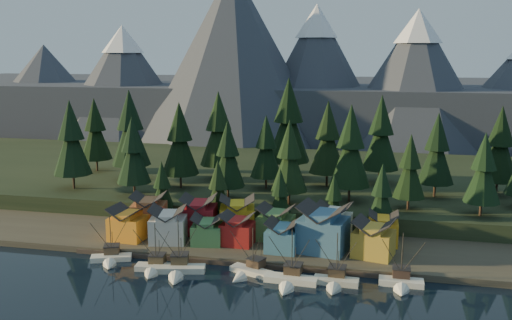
% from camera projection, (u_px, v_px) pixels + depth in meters
% --- Properties ---
extents(ground, '(500.00, 500.00, 0.00)m').
position_uv_depth(ground, '(220.00, 293.00, 114.22)').
color(ground, black).
rests_on(ground, ground).
extents(shore_strip, '(400.00, 50.00, 1.50)m').
position_uv_depth(shore_strip, '(262.00, 230.00, 152.41)').
color(shore_strip, '#3A342A').
rests_on(shore_strip, ground).
extents(hillside, '(420.00, 100.00, 6.00)m').
position_uv_depth(hillside, '(292.00, 181.00, 199.91)').
color(hillside, black).
rests_on(hillside, ground).
extents(dock, '(80.00, 4.00, 1.00)m').
position_uv_depth(dock, '(240.00, 262.00, 129.94)').
color(dock, '#453931').
rests_on(dock, ground).
extents(mountain_ridge, '(560.00, 190.00, 90.00)m').
position_uv_depth(mountain_ridge, '(320.00, 91.00, 314.95)').
color(mountain_ridge, '#474D5B').
rests_on(mountain_ridge, ground).
extents(boat_0, '(9.95, 10.52, 11.80)m').
position_uv_depth(boat_0, '(110.00, 252.00, 130.74)').
color(boat_0, silver).
rests_on(boat_0, ground).
extents(boat_1, '(9.28, 9.91, 11.78)m').
position_uv_depth(boat_1, '(154.00, 261.00, 124.98)').
color(boat_1, silver).
rests_on(boat_1, ground).
extents(boat_2, '(12.30, 12.96, 12.82)m').
position_uv_depth(boat_2, '(178.00, 264.00, 123.58)').
color(boat_2, beige).
rests_on(boat_2, ground).
extents(boat_3, '(10.40, 10.86, 11.45)m').
position_uv_depth(boat_3, '(248.00, 266.00, 122.90)').
color(boat_3, silver).
rests_on(boat_3, ground).
extents(boat_4, '(11.60, 12.53, 12.51)m').
position_uv_depth(boat_4, '(290.00, 274.00, 117.98)').
color(boat_4, white).
rests_on(boat_4, ground).
extents(boat_5, '(9.69, 10.49, 12.12)m').
position_uv_depth(boat_5, '(336.00, 275.00, 117.30)').
color(boat_5, beige).
rests_on(boat_5, ground).
extents(boat_6, '(9.34, 10.18, 12.37)m').
position_uv_depth(boat_6, '(402.00, 275.00, 116.72)').
color(boat_6, white).
rests_on(boat_6, ground).
extents(house_front_0, '(8.82, 8.39, 8.33)m').
position_uv_depth(house_front_0, '(128.00, 222.00, 141.75)').
color(house_front_0, orange).
rests_on(house_front_0, shore_strip).
extents(house_front_1, '(10.03, 9.77, 8.85)m').
position_uv_depth(house_front_1, '(168.00, 224.00, 139.71)').
color(house_front_1, silver).
rests_on(house_front_1, shore_strip).
extents(house_front_2, '(8.27, 8.31, 7.08)m').
position_uv_depth(house_front_2, '(207.00, 229.00, 138.57)').
color(house_front_2, '#437C45').
rests_on(house_front_2, shore_strip).
extents(house_front_3, '(7.86, 7.52, 7.70)m').
position_uv_depth(house_front_3, '(238.00, 228.00, 138.04)').
color(house_front_3, maroon).
rests_on(house_front_3, shore_strip).
extents(house_front_4, '(7.58, 8.13, 7.43)m').
position_uv_depth(house_front_4, '(282.00, 235.00, 133.43)').
color(house_front_4, teal).
rests_on(house_front_4, shore_strip).
extents(house_front_5, '(12.42, 11.64, 11.30)m').
position_uv_depth(house_front_5, '(323.00, 227.00, 132.91)').
color(house_front_5, '#376284').
rests_on(house_front_5, shore_strip).
extents(house_front_6, '(10.30, 9.94, 8.69)m').
position_uv_depth(house_front_6, '(374.00, 237.00, 129.67)').
color(house_front_6, '#B2902D').
rests_on(house_front_6, shore_strip).
extents(house_back_0, '(9.99, 9.72, 9.37)m').
position_uv_depth(house_back_0, '(149.00, 210.00, 150.62)').
color(house_back_0, '#9F5F38').
rests_on(house_back_0, shore_strip).
extents(house_back_1, '(9.76, 9.85, 9.68)m').
position_uv_depth(house_back_1, '(199.00, 213.00, 146.86)').
color(house_back_1, maroon).
rests_on(house_back_1, shore_strip).
extents(house_back_2, '(10.48, 9.94, 9.39)m').
position_uv_depth(house_back_2, '(237.00, 213.00, 147.45)').
color(house_back_2, gold).
rests_on(house_back_2, shore_strip).
extents(house_back_3, '(9.24, 8.41, 8.63)m').
position_uv_depth(house_back_3, '(276.00, 222.00, 141.59)').
color(house_back_3, '#4B7A42').
rests_on(house_back_3, shore_strip).
extents(house_back_4, '(9.36, 9.06, 9.21)m').
position_uv_depth(house_back_4, '(333.00, 221.00, 141.15)').
color(house_back_4, white).
rests_on(house_back_4, shore_strip).
extents(house_back_5, '(7.16, 7.25, 7.95)m').
position_uv_depth(house_back_5, '(383.00, 228.00, 138.07)').
color(house_back_5, gold).
rests_on(house_back_5, shore_strip).
extents(tree_hill_0, '(11.80, 11.80, 27.49)m').
position_uv_depth(tree_hill_0, '(71.00, 140.00, 173.54)').
color(tree_hill_0, '#332319').
rests_on(tree_hill_0, hillside).
extents(tree_hill_1, '(12.76, 12.76, 29.72)m').
position_uv_depth(tree_hill_1, '(130.00, 131.00, 186.05)').
color(tree_hill_1, '#332319').
rests_on(tree_hill_1, hillside).
extents(tree_hill_2, '(10.07, 10.07, 23.45)m').
position_uv_depth(tree_hill_2, '(133.00, 153.00, 165.36)').
color(tree_hill_2, '#332319').
rests_on(tree_hill_2, hillside).
extents(tree_hill_3, '(11.49, 11.49, 26.76)m').
position_uv_depth(tree_hill_3, '(180.00, 141.00, 174.36)').
color(tree_hill_3, '#332319').
rests_on(tree_hill_3, hillside).
extents(tree_hill_4, '(12.51, 12.51, 29.14)m').
position_uv_depth(tree_hill_4, '(219.00, 131.00, 186.76)').
color(tree_hill_4, '#332319').
rests_on(tree_hill_4, hillside).
extents(tree_hill_5, '(9.78, 9.78, 22.79)m').
position_uv_depth(tree_hill_5, '(228.00, 156.00, 161.29)').
color(tree_hill_5, '#332319').
rests_on(tree_hill_5, hillside).
extents(tree_hill_6, '(9.81, 9.81, 22.86)m').
position_uv_depth(tree_hill_6, '(266.00, 149.00, 173.92)').
color(tree_hill_6, '#332319').
rests_on(tree_hill_6, hillside).
extents(tree_hill_7, '(10.17, 10.17, 23.70)m').
position_uv_depth(tree_hill_7, '(289.00, 159.00, 155.38)').
color(tree_hill_7, '#332319').
rests_on(tree_hill_7, hillside).
extents(tree_hill_8, '(11.58, 11.58, 26.97)m').
position_uv_depth(tree_hill_8, '(328.00, 140.00, 176.32)').
color(tree_hill_8, '#332319').
rests_on(tree_hill_8, hillside).
extents(tree_hill_9, '(11.82, 11.82, 27.53)m').
position_uv_depth(tree_hill_9, '(350.00, 149.00, 158.24)').
color(tree_hill_9, '#332319').
rests_on(tree_hill_9, hillside).
extents(tree_hill_10, '(12.21, 12.21, 28.45)m').
position_uv_depth(tree_hill_10, '(381.00, 135.00, 180.37)').
color(tree_hill_10, '#332319').
rests_on(tree_hill_10, hillside).
extents(tree_hill_11, '(8.80, 8.80, 20.50)m').
position_uv_depth(tree_hill_11, '(410.00, 169.00, 150.70)').
color(tree_hill_11, '#332319').
rests_on(tree_hill_11, hillside).
extents(tree_hill_12, '(10.61, 10.61, 24.72)m').
position_uv_depth(tree_hill_12, '(437.00, 151.00, 163.87)').
color(tree_hill_12, '#332319').
rests_on(tree_hill_12, hillside).
extents(tree_hill_13, '(9.34, 9.34, 21.76)m').
position_uv_depth(tree_hill_13, '(483.00, 171.00, 144.76)').
color(tree_hill_13, '#332319').
rests_on(tree_hill_13, hillside).
extents(tree_hill_14, '(11.35, 11.35, 26.44)m').
position_uv_depth(tree_hill_14, '(500.00, 147.00, 165.55)').
color(tree_hill_14, '#332319').
rests_on(tree_hill_14, hillside).
extents(tree_hill_15, '(14.40, 14.40, 33.54)m').
position_uv_depth(tree_hill_15, '(288.00, 123.00, 188.26)').
color(tree_hill_15, '#332319').
rests_on(tree_hill_15, hillside).
extents(tree_hill_16, '(11.10, 11.10, 25.86)m').
position_uv_depth(tree_hill_16, '(95.00, 131.00, 199.92)').
color(tree_hill_16, '#332319').
rests_on(tree_hill_16, hillside).
extents(tree_shore_0, '(7.21, 7.21, 16.79)m').
position_uv_depth(tree_shore_0, '(162.00, 188.00, 156.62)').
color(tree_shore_0, '#332319').
rests_on(tree_shore_0, shore_strip).
extents(tree_shore_1, '(7.63, 7.63, 17.78)m').
position_uv_depth(tree_shore_1, '(218.00, 189.00, 153.05)').
color(tree_shore_1, '#332319').
rests_on(tree_shore_1, shore_strip).
extents(tree_shore_2, '(6.94, 6.94, 16.17)m').
position_uv_depth(tree_shore_2, '(280.00, 196.00, 149.54)').
color(tree_shore_2, '#332319').
rests_on(tree_shore_2, shore_strip).
extents(tree_shore_3, '(6.64, 6.64, 15.48)m').
position_uv_depth(tree_shore_3, '(334.00, 200.00, 146.58)').
color(tree_shore_3, '#332319').
rests_on(tree_shore_3, shore_strip).
extents(tree_shore_4, '(8.04, 8.04, 18.74)m').
position_uv_depth(tree_shore_4, '(382.00, 196.00, 143.65)').
color(tree_shore_4, '#332319').
rests_on(tree_shore_4, shore_strip).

